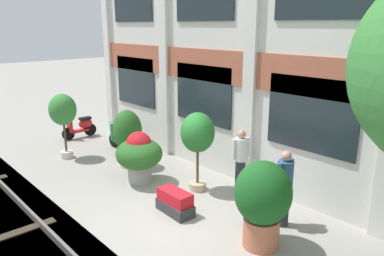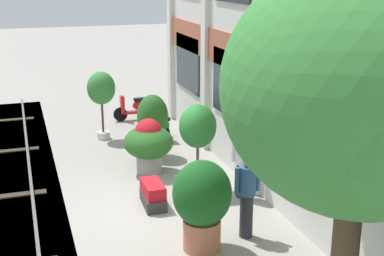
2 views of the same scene
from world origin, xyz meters
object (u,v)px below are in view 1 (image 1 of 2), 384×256
(scooter_second_parked, at_px, (81,126))
(resident_watching_tracks, at_px, (284,186))
(potted_plant_tall_urn, at_px, (198,135))
(scooter_near_curb, at_px, (122,138))
(potted_plant_fluted_column, at_px, (263,200))
(potted_plant_stone_basin, at_px, (139,154))
(potted_plant_square_trough, at_px, (175,202))
(potted_plant_glazed_jar, at_px, (128,135))
(potted_plant_low_pan, at_px, (63,112))
(resident_by_doorway, at_px, (241,158))

(scooter_second_parked, bearing_deg, resident_watching_tracks, 91.45)
(potted_plant_tall_urn, relative_size, scooter_near_curb, 1.51)
(potted_plant_fluted_column, height_order, scooter_near_curb, potted_plant_fluted_column)
(scooter_near_curb, bearing_deg, potted_plant_stone_basin, 154.95)
(potted_plant_fluted_column, relative_size, scooter_second_parked, 1.27)
(potted_plant_square_trough, relative_size, resident_watching_tracks, 0.58)
(potted_plant_glazed_jar, distance_m, potted_plant_fluted_column, 5.41)
(potted_plant_fluted_column, bearing_deg, potted_plant_low_pan, -175.02)
(potted_plant_glazed_jar, distance_m, scooter_near_curb, 1.69)
(potted_plant_glazed_jar, relative_size, potted_plant_stone_basin, 1.23)
(potted_plant_low_pan, distance_m, resident_watching_tracks, 7.45)
(potted_plant_fluted_column, xyz_separation_m, resident_watching_tracks, (-0.18, 0.99, -0.08))
(potted_plant_square_trough, distance_m, scooter_near_curb, 4.92)
(potted_plant_square_trough, height_order, scooter_near_curb, scooter_near_curb)
(potted_plant_square_trough, bearing_deg, potted_plant_tall_urn, 115.06)
(scooter_near_curb, bearing_deg, potted_plant_fluted_column, 168.08)
(potted_plant_tall_urn, relative_size, potted_plant_square_trough, 2.14)
(scooter_near_curb, relative_size, resident_by_doorway, 0.85)
(resident_by_doorway, bearing_deg, potted_plant_low_pan, -141.99)
(scooter_second_parked, bearing_deg, potted_plant_low_pan, 52.27)
(potted_plant_tall_urn, height_order, potted_plant_square_trough, potted_plant_tall_urn)
(potted_plant_stone_basin, distance_m, resident_by_doorway, 2.74)
(potted_plant_low_pan, distance_m, potted_plant_stone_basin, 3.40)
(scooter_near_curb, relative_size, resident_watching_tracks, 0.82)
(scooter_second_parked, relative_size, resident_watching_tracks, 0.81)
(potted_plant_glazed_jar, relative_size, potted_plant_square_trough, 1.81)
(resident_watching_tracks, bearing_deg, scooter_near_curb, -1.77)
(resident_by_doorway, xyz_separation_m, resident_watching_tracks, (1.81, -0.69, 0.03))
(potted_plant_square_trough, height_order, scooter_second_parked, scooter_second_parked)
(potted_plant_stone_basin, bearing_deg, potted_plant_square_trough, -11.48)
(potted_plant_low_pan, relative_size, resident_by_doorway, 1.29)
(potted_plant_low_pan, height_order, potted_plant_stone_basin, potted_plant_low_pan)
(potted_plant_square_trough, relative_size, scooter_second_parked, 0.71)
(potted_plant_tall_urn, relative_size, potted_plant_glazed_jar, 1.18)
(potted_plant_square_trough, xyz_separation_m, scooter_second_parked, (-7.08, 1.16, 0.18))
(potted_plant_glazed_jar, xyz_separation_m, resident_by_doorway, (3.40, 1.24, -0.14))
(potted_plant_stone_basin, height_order, resident_by_doorway, resident_by_doorway)
(potted_plant_tall_urn, bearing_deg, potted_plant_stone_basin, -149.58)
(potted_plant_square_trough, height_order, resident_by_doorway, resident_by_doorway)
(potted_plant_square_trough, bearing_deg, resident_watching_tracks, 34.96)
(potted_plant_fluted_column, bearing_deg, potted_plant_square_trough, -169.63)
(potted_plant_square_trough, bearing_deg, potted_plant_stone_basin, 168.52)
(potted_plant_tall_urn, xyz_separation_m, resident_by_doorway, (0.75, 0.82, -0.62))
(scooter_second_parked, bearing_deg, potted_plant_glazed_jar, 85.22)
(potted_plant_stone_basin, bearing_deg, scooter_near_curb, 157.66)
(potted_plant_stone_basin, xyz_separation_m, scooter_second_parked, (-5.07, 0.75, -0.37))
(resident_watching_tracks, bearing_deg, scooter_second_parked, 0.70)
(resident_by_doorway, height_order, resident_watching_tracks, resident_watching_tracks)
(potted_plant_glazed_jar, height_order, resident_by_doorway, potted_plant_glazed_jar)
(potted_plant_low_pan, xyz_separation_m, scooter_near_curb, (0.58, 1.76, -1.10))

